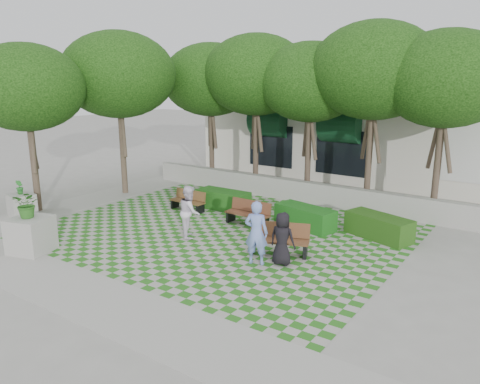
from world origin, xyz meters
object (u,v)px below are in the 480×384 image
Objects in this scene: bench_east at (279,240)px; hedge_midright at (305,217)px; bench_mid at (248,213)px; hedge_midleft at (223,200)px; bench_west at (188,201)px; person_blue at (256,233)px; planter_front at (30,227)px; person_white at (190,211)px; planter_back at (22,204)px; person_dark at (282,239)px; hedge_east at (379,227)px.

hedge_midright is (-0.51, 2.73, -0.08)m from bench_east.
bench_mid reaches higher than hedge_midleft.
bench_west is at bearing -172.03° from hedge_midright.
bench_east is 2.99m from bench_mid.
person_blue is at bearing -29.08° from bench_west.
planter_front is 4.92m from person_white.
hedge_midleft is at bearing -61.80° from person_blue.
planter_front is 4.24m from planter_back.
person_dark is at bearing -40.52° from bench_mid.
person_white is at bearing -71.91° from hedge_midleft.
hedge_east is 4.72m from person_blue.
bench_west is 6.45m from person_dark.
bench_east is at bearing -125.77° from person_white.
hedge_midright is 10.76m from planter_back.
bench_east is at bearing -58.45° from person_dark.
person_white reaches higher than bench_east.
planter_back is (-7.72, -4.07, 0.06)m from bench_mid.
hedge_midright is at bearing 26.53° from bench_mid.
person_dark is (-1.53, -3.78, 0.38)m from hedge_east.
person_blue reaches higher than bench_west.
person_dark is (0.63, 0.39, -0.16)m from person_blue.
hedge_east is at bearing -135.13° from person_blue.
hedge_midleft is (-3.82, 0.28, -0.00)m from hedge_midright.
person_white is (-5.25, -3.45, 0.49)m from hedge_east.
person_dark is at bearing -73.71° from hedge_midright.
person_white reaches higher than bench_west.
bench_east is 1.32× the size of planter_back.
planter_back is at bearing -10.97° from person_blue.
bench_east is 0.88× the size of hedge_midleft.
bench_east is 7.57m from planter_front.
bench_west is (-3.03, 0.19, -0.04)m from bench_mid.
hedge_midleft is (-6.33, -0.13, -0.01)m from hedge_east.
bench_east is 0.86× the size of hedge_east.
hedge_midleft is at bearing 123.85° from bench_east.
planter_front reaches higher than hedge_midleft.
person_dark is at bearing 8.49° from planter_back.
hedge_midright is at bearing -83.26° from person_white.
bench_east is 3.29m from person_white.
bench_mid is 1.10× the size of bench_west.
person_dark is 0.88× the size of person_white.
bench_mid is 3.66m from person_blue.
planter_back is 0.77× the size of person_blue.
hedge_midleft is at bearing -41.94° from person_dark.
hedge_east is 2.54m from hedge_midright.
planter_front is at bearing -97.13° from bench_west.
bench_mid is 2.30m from hedge_midleft.
person_white reaches higher than planter_back.
person_blue is (2.19, -2.89, 0.51)m from bench_mid.
person_blue is 1.21× the size of person_dark.
planter_front is 7.64m from person_dark.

